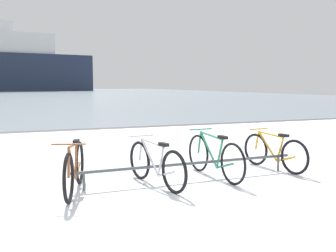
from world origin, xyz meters
TOP-DOWN VIEW (x-y plane):
  - ground at (0.00, 53.90)m, footprint 80.00×132.00m
  - bike_rack at (0.88, 1.96)m, footprint 4.00×0.10m
  - bicycle_0 at (-1.06, 1.89)m, footprint 0.62×1.66m
  - bicycle_1 at (0.19, 1.82)m, footprint 0.51×1.67m
  - bicycle_2 at (1.32, 1.97)m, footprint 0.46×1.77m
  - bicycle_3 at (2.67, 2.11)m, footprint 0.46×1.60m

SIDE VIEW (x-z plane):
  - ground at x=0.00m, z-range -0.08..0.00m
  - bike_rack at x=0.88m, z-range 0.12..0.42m
  - bicycle_3 at x=2.67m, z-range -0.03..0.71m
  - bicycle_1 at x=0.19m, z-range -0.04..0.73m
  - bicycle_2 at x=1.32m, z-range -0.04..0.77m
  - bicycle_0 at x=-1.06m, z-range -0.04..0.77m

